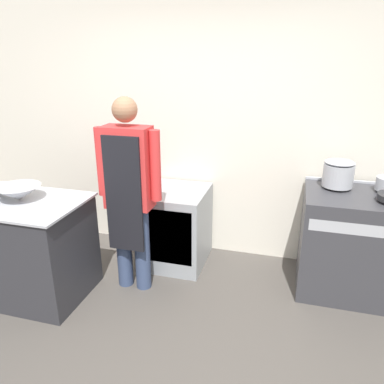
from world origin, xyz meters
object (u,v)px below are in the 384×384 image
at_px(person_cook, 129,187).
at_px(stock_pot, 338,173).
at_px(mixing_bowl, 19,193).
at_px(fridge_unit, 175,226).
at_px(stove, 356,244).

relative_size(person_cook, stock_pot, 6.62).
height_order(mixing_bowl, stock_pot, stock_pot).
xyz_separation_m(fridge_unit, person_cook, (-0.23, -0.55, 0.60)).
relative_size(person_cook, mixing_bowl, 4.63).
relative_size(fridge_unit, mixing_bowl, 2.09).
xyz_separation_m(stove, stock_pot, (-0.22, 0.13, 0.61)).
bearing_deg(person_cook, mixing_bowl, -160.39).
bearing_deg(mixing_bowl, stock_pot, 19.68).
distance_m(mixing_bowl, stock_pot, 2.79).
distance_m(stove, mixing_bowl, 3.00).
relative_size(stove, person_cook, 0.55).
bearing_deg(stove, person_cook, -165.78).
height_order(person_cook, stock_pot, person_cook).
bearing_deg(stock_pot, person_cook, -160.29).
relative_size(stove, fridge_unit, 1.22).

